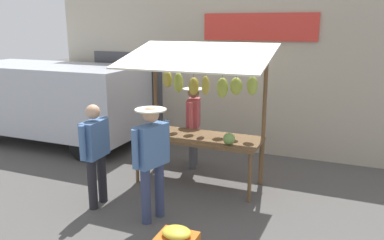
{
  "coord_description": "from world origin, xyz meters",
  "views": [
    {
      "loc": [
        -2.41,
        6.03,
        2.8
      ],
      "look_at": [
        0.0,
        0.3,
        1.25
      ],
      "focal_mm": 35.87,
      "sensor_mm": 36.0,
      "label": 1
    }
  ],
  "objects_px": {
    "market_stall": "(201,98)",
    "parked_van": "(47,96)",
    "vendor_with_sunhat": "(193,120)",
    "shopper_with_ponytail": "(152,154)",
    "shopper_in_grey_tee": "(95,148)"
  },
  "relations": [
    {
      "from": "shopper_in_grey_tee",
      "to": "shopper_with_ponytail",
      "type": "height_order",
      "value": "shopper_with_ponytail"
    },
    {
      "from": "market_stall",
      "to": "shopper_with_ponytail",
      "type": "bearing_deg",
      "value": 85.14
    },
    {
      "from": "market_stall",
      "to": "parked_van",
      "type": "distance_m",
      "value": 4.45
    },
    {
      "from": "vendor_with_sunhat",
      "to": "shopper_with_ponytail",
      "type": "bearing_deg",
      "value": -6.69
    },
    {
      "from": "market_stall",
      "to": "parked_van",
      "type": "relative_size",
      "value": 0.57
    },
    {
      "from": "shopper_with_ponytail",
      "to": "parked_van",
      "type": "distance_m",
      "value": 4.87
    },
    {
      "from": "market_stall",
      "to": "shopper_in_grey_tee",
      "type": "bearing_deg",
      "value": 51.86
    },
    {
      "from": "shopper_in_grey_tee",
      "to": "shopper_with_ponytail",
      "type": "bearing_deg",
      "value": -96.83
    },
    {
      "from": "market_stall",
      "to": "vendor_with_sunhat",
      "type": "xyz_separation_m",
      "value": [
        0.43,
        -0.69,
        -0.6
      ]
    },
    {
      "from": "market_stall",
      "to": "vendor_with_sunhat",
      "type": "relative_size",
      "value": 1.53
    },
    {
      "from": "vendor_with_sunhat",
      "to": "shopper_in_grey_tee",
      "type": "distance_m",
      "value": 2.29
    },
    {
      "from": "shopper_in_grey_tee",
      "to": "vendor_with_sunhat",
      "type": "bearing_deg",
      "value": -21.45
    },
    {
      "from": "parked_van",
      "to": "vendor_with_sunhat",
      "type": "bearing_deg",
      "value": 176.18
    },
    {
      "from": "vendor_with_sunhat",
      "to": "shopper_with_ponytail",
      "type": "xyz_separation_m",
      "value": [
        -0.29,
        2.25,
        0.05
      ]
    },
    {
      "from": "vendor_with_sunhat",
      "to": "market_stall",
      "type": "bearing_deg",
      "value": 17.67
    }
  ]
}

